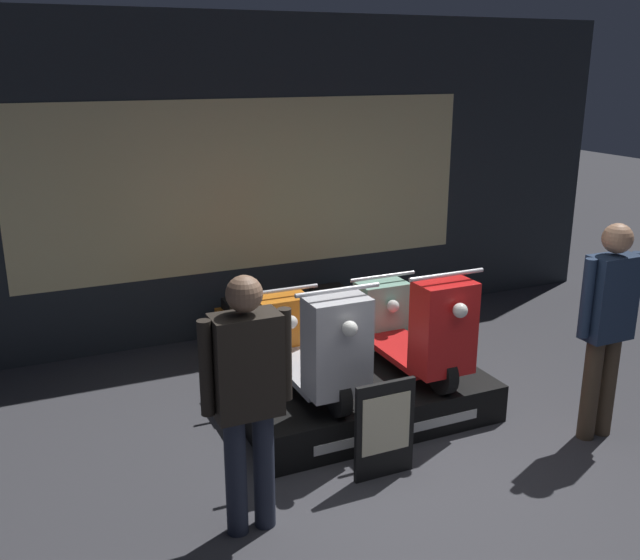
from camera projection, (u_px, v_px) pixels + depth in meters
ground_plane at (428, 498)px, 4.66m from camera, size 30.00×30.00×0.00m
shop_wall_back at (251, 180)px, 7.15m from camera, size 8.54×0.09×3.20m
display_platform at (356, 391)px, 5.83m from camera, size 1.97×1.39×0.31m
scooter_display_left at (310, 344)px, 5.44m from camera, size 0.63×1.52×0.96m
scooter_display_right at (410, 327)px, 5.79m from camera, size 0.63×1.52×0.96m
scooter_backrow_0 at (264, 335)px, 6.44m from camera, size 0.63×1.52×0.96m
scooter_backrow_1 at (357, 320)px, 6.81m from camera, size 0.63×1.52×0.96m
person_left_browsing at (247, 389)px, 4.09m from camera, size 0.55×0.22×1.62m
person_right_browsing at (607, 318)px, 5.18m from camera, size 0.52×0.22×1.66m
price_sign_board at (385, 429)px, 4.82m from camera, size 0.44×0.04×0.70m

